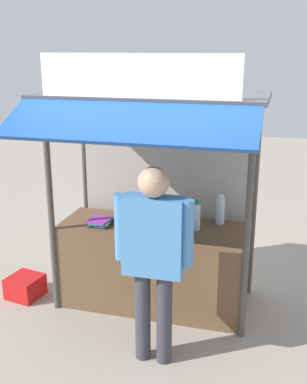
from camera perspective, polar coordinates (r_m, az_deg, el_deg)
ground_plane at (r=5.02m, az=-0.00°, el=-13.30°), size 20.00×20.00×0.00m
stall_counter at (r=4.82m, az=-0.00°, el=-8.90°), size 1.86×0.67×0.86m
stall_structure at (r=4.56m, az=0.41°, el=4.17°), size 2.06×1.58×2.50m
water_bottle_far_right at (r=4.53m, az=5.17°, el=-2.90°), size 0.08×0.08×0.30m
water_bottle_back_left at (r=4.67m, az=2.59°, el=-2.53°), size 0.07×0.07×0.24m
water_bottle_front_right at (r=4.74m, az=-4.33°, el=-1.96°), size 0.08×0.08×0.30m
water_bottle_far_left at (r=4.64m, az=-0.79°, el=-2.32°), size 0.08×0.08×0.29m
water_bottle_rear_center at (r=4.71m, az=8.09°, el=-2.13°), size 0.09×0.09×0.31m
magazine_stack_right at (r=4.70m, az=-6.44°, el=-3.63°), size 0.24×0.25×0.05m
magazine_stack_front_left at (r=4.45m, az=-2.61°, el=-4.65°), size 0.21×0.31×0.07m
banana_bunch_inner_left at (r=4.16m, az=-8.95°, el=7.28°), size 0.11×0.11×0.25m
banana_bunch_inner_right at (r=3.95m, az=-0.17°, el=6.65°), size 0.10×0.10×0.26m
banana_bunch_rightmost at (r=3.85m, az=6.43°, el=6.80°), size 0.09×0.09×0.23m
vendor_person at (r=3.75m, az=-0.01°, el=-6.93°), size 0.64×0.24×1.69m
plastic_crate at (r=5.27m, az=-15.28°, el=-10.99°), size 0.38×0.38×0.23m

